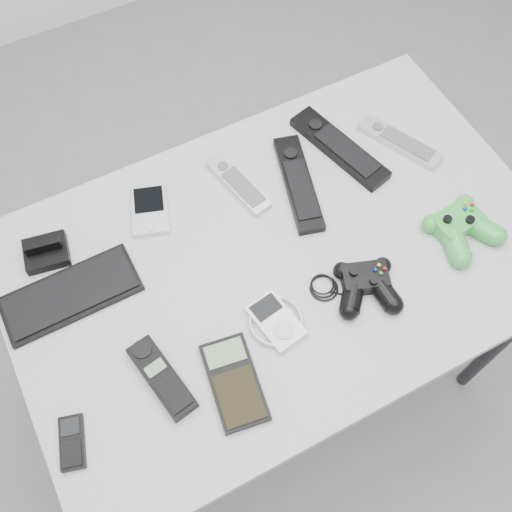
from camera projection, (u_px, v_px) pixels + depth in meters
name	position (u px, v px, depth m)	size (l,w,h in m)	color
floor	(280.00, 357.00, 1.88)	(3.50, 3.50, 0.00)	gray
desk	(280.00, 270.00, 1.27)	(1.10, 0.71, 0.74)	#959597
pda_keyboard	(71.00, 294.00, 1.16)	(0.27, 0.11, 0.02)	black
dock_bracket	(45.00, 250.00, 1.19)	(0.09, 0.08, 0.05)	black
pda	(150.00, 210.00, 1.25)	(0.08, 0.12, 0.02)	silver
remote_silver_a	(238.00, 183.00, 1.29)	(0.04, 0.18, 0.02)	silver
remote_black_a	(298.00, 183.00, 1.28)	(0.06, 0.25, 0.02)	black
remote_black_b	(339.00, 147.00, 1.33)	(0.06, 0.26, 0.02)	black
remote_silver_b	(400.00, 141.00, 1.34)	(0.05, 0.20, 0.02)	#B9B8BF
mobile_phone	(72.00, 442.00, 1.03)	(0.04, 0.09, 0.02)	black
cordless_handset	(162.00, 377.00, 1.08)	(0.05, 0.16, 0.03)	black
calculator	(234.00, 382.00, 1.08)	(0.09, 0.17, 0.02)	black
mp3_player	(276.00, 321.00, 1.14)	(0.11, 0.11, 0.02)	silver
controller_black	(366.00, 284.00, 1.16)	(0.21, 0.13, 0.04)	black
controller_green	(461.00, 226.00, 1.22)	(0.14, 0.15, 0.05)	#288A25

